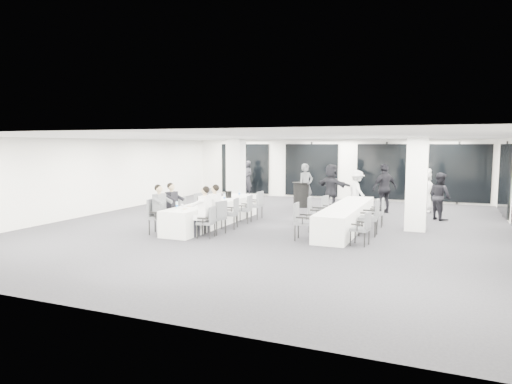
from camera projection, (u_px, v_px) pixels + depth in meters
room at (311, 181)px, 15.00m from camera, size 14.04×16.04×2.84m
column_left at (236, 174)px, 18.32m from camera, size 0.60×0.60×2.80m
column_right at (417, 184)px, 13.64m from camera, size 0.60×0.60×2.80m
banquet_table_main at (214, 213)px, 14.71m from camera, size 0.90×5.00×0.75m
banquet_table_side at (346, 217)px, 13.84m from camera, size 0.90×5.00×0.75m
cocktail_table at (301, 195)px, 18.82m from camera, size 0.74×0.74×1.02m
chair_main_left_near at (156, 214)px, 13.17m from camera, size 0.61×0.64×1.01m
chair_main_left_second at (169, 213)px, 13.79m from camera, size 0.47×0.52×0.89m
chair_main_left_mid at (186, 209)px, 14.69m from camera, size 0.48×0.52×0.88m
chair_main_left_fourth at (202, 205)px, 15.64m from camera, size 0.53×0.57×0.92m
chair_main_left_far at (214, 200)px, 16.47m from camera, size 0.57×0.61×1.01m
chair_main_right_near at (208, 220)px, 12.64m from camera, size 0.49×0.53×0.88m
chair_main_right_second at (218, 215)px, 13.14m from camera, size 0.58×0.61×0.97m
chair_main_right_mid at (232, 211)px, 14.02m from camera, size 0.55×0.58×0.94m
chair_main_right_fourth at (246, 207)px, 15.01m from camera, size 0.51×0.55×0.92m
chair_main_right_far at (257, 203)px, 15.83m from camera, size 0.50×0.56×0.96m
chair_side_left_near at (301, 219)px, 12.34m from camera, size 0.55×0.60×1.00m
chair_side_left_mid at (315, 212)px, 13.60m from camera, size 0.58×0.62×1.02m
chair_side_left_far at (328, 207)px, 15.18m from camera, size 0.53×0.56×0.88m
chair_side_right_near at (363, 226)px, 11.65m from camera, size 0.50×0.54×0.87m
chair_side_right_mid at (372, 215)px, 12.90m from camera, size 0.54×0.60×1.04m
chair_side_right_far at (379, 210)px, 14.36m from camera, size 0.48×0.53×0.89m
seated_guest_a at (161, 206)px, 13.10m from camera, size 0.50×0.38×1.44m
seated_guest_b at (173, 204)px, 13.69m from camera, size 0.50×0.38×1.44m
seated_guest_c at (203, 208)px, 12.66m from camera, size 0.50×0.38×1.44m
seated_guest_d at (213, 206)px, 13.19m from camera, size 0.50×0.38×1.44m
standing_guest_a at (306, 183)px, 18.69m from camera, size 0.93×0.95×2.04m
standing_guest_c at (357, 188)px, 17.83m from camera, size 1.17×1.27×1.79m
standing_guest_d at (385, 185)px, 17.15m from camera, size 1.35×1.39×2.11m
standing_guest_e at (426, 187)px, 17.48m from camera, size 0.69×0.99×1.90m
standing_guest_f at (331, 183)px, 18.29m from camera, size 1.98×1.60×2.05m
standing_guest_g at (247, 176)px, 22.51m from camera, size 0.93×0.88×2.02m
standing_guest_h at (440, 193)px, 15.59m from camera, size 0.97×1.04×1.85m
ice_bucket_near at (201, 200)px, 13.95m from camera, size 0.22×0.22×0.26m
ice_bucket_far at (229, 194)px, 15.69m from camera, size 0.21×0.21×0.24m
water_bottle_a at (177, 205)px, 13.08m from camera, size 0.06×0.06×0.20m
water_bottle_b at (224, 197)px, 14.99m from camera, size 0.07×0.07×0.21m
water_bottle_c at (239, 193)px, 16.32m from camera, size 0.06×0.06×0.19m
plate_a at (189, 206)px, 13.49m from camera, size 0.21×0.21×0.03m
plate_b at (185, 209)px, 12.91m from camera, size 0.22×0.22×0.03m
plate_c at (205, 203)px, 14.16m from camera, size 0.18×0.18×0.03m
wine_glass at (182, 206)px, 12.55m from camera, size 0.08×0.08×0.21m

